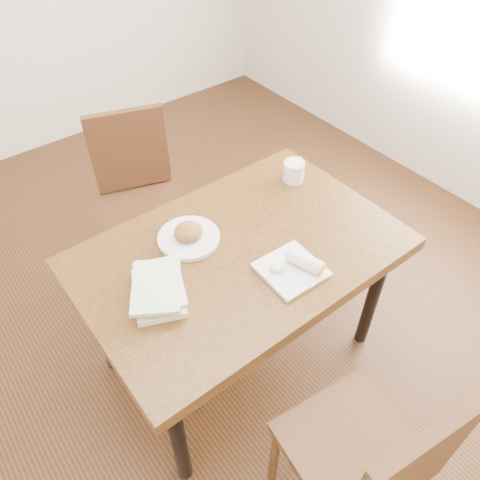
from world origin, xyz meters
TOP-DOWN VIEW (x-y plane):
  - ground at (0.00, 0.00)m, footprint 4.00×5.00m
  - room_walls at (0.00, 0.00)m, footprint 4.02×5.02m
  - table at (0.00, 0.00)m, footprint 1.30×0.86m
  - chair_near at (-0.13, -0.85)m, footprint 0.47×0.47m
  - chair_far at (-0.03, 0.84)m, footprint 0.53×0.53m
  - plate_scone at (-0.14, 0.17)m, footprint 0.26×0.26m
  - coffee_mug at (0.49, 0.21)m, footprint 0.14×0.10m
  - plate_burrito at (0.09, -0.23)m, footprint 0.23×0.23m
  - book_stack at (-0.38, -0.00)m, footprint 0.29×0.32m

SIDE VIEW (x-z plane):
  - ground at x=0.00m, z-range -0.01..0.00m
  - chair_near at x=-0.13m, z-range 0.07..1.03m
  - chair_far at x=-0.03m, z-range 0.07..1.03m
  - table at x=0.00m, z-range 0.30..1.05m
  - plate_burrito at x=0.09m, z-range 0.74..0.81m
  - plate_scone at x=-0.14m, z-range 0.73..0.82m
  - book_stack at x=-0.38m, z-range 0.75..0.82m
  - coffee_mug at x=0.49m, z-range 0.75..0.85m
  - room_walls at x=0.00m, z-range 0.23..3.03m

